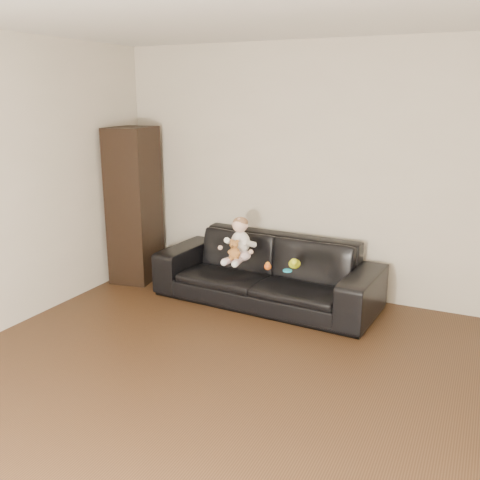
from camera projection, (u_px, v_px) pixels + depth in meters
The scene contains 10 objects.
floor at pixel (218, 438), 3.33m from camera, with size 5.50×5.50×0.00m, color #3D2615.
wall_back at pixel (344, 174), 5.38m from camera, with size 5.00×5.00×0.00m, color beige.
sofa at pixel (266, 271), 5.46m from camera, with size 2.27×0.89×0.66m, color black.
cabinet at pixel (135, 205), 6.04m from camera, with size 0.43×0.60×1.73m, color black.
shelf_item at pixel (134, 171), 5.93m from camera, with size 0.18×0.25×0.28m, color silver.
baby at pixel (239, 242), 5.38m from camera, with size 0.30×0.38×0.45m.
teddy_bear at pixel (234, 250), 5.26m from camera, with size 0.12×0.12×0.21m.
toy_green at pixel (295, 264), 5.19m from camera, with size 0.11×0.14×0.10m, color #BAC817.
toy_rattle at pixel (268, 267), 5.14m from camera, with size 0.07×0.07×0.07m, color #CF5218.
toy_blue_disc at pixel (287, 271), 5.12m from camera, with size 0.09×0.09×0.01m, color #1BA5DC.
Camera 1 is at (1.37, -2.55, 2.07)m, focal length 40.00 mm.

